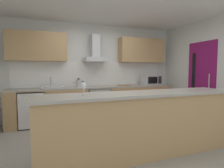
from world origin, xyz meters
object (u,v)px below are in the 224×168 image
object	(u,v)px
oven	(97,103)
sink	(51,87)
chopping_board	(124,85)
wine_glass	(84,86)
microwave	(151,80)
kettle	(79,83)
refrigerator	(32,109)
range_hood	(96,53)

from	to	relation	value
oven	sink	distance (m)	1.25
chopping_board	wine_glass	bearing A→B (deg)	-126.17
oven	microwave	size ratio (longest dim) A/B	1.60
oven	kettle	distance (m)	0.74
kettle	wine_glass	world-z (taller)	wine_glass
refrigerator	kettle	world-z (taller)	kettle
refrigerator	range_hood	distance (m)	2.11
sink	kettle	world-z (taller)	sink
refrigerator	microwave	distance (m)	3.32
refrigerator	range_hood	bearing A→B (deg)	4.69
kettle	sink	bearing A→B (deg)	176.14
microwave	range_hood	distance (m)	1.81
sink	chopping_board	size ratio (longest dim) A/B	1.47
refrigerator	chopping_board	world-z (taller)	chopping_board
chopping_board	sink	bearing A→B (deg)	178.97
microwave	chopping_board	world-z (taller)	microwave
microwave	oven	bearing A→B (deg)	179.03
oven	kettle	world-z (taller)	kettle
sink	wine_glass	xyz separation A→B (m)	(0.32, -2.25, 0.20)
oven	sink	size ratio (longest dim) A/B	1.60
microwave	kettle	distance (m)	2.14
microwave	wine_glass	distance (m)	3.33
wine_glass	oven	bearing A→B (deg)	69.41
sink	range_hood	distance (m)	1.45
oven	wine_glass	xyz separation A→B (m)	(-0.84, -2.24, 0.66)
range_hood	chopping_board	distance (m)	1.18
refrigerator	chopping_board	xyz separation A→B (m)	(2.39, -0.02, 0.49)
oven	chopping_board	bearing A→B (deg)	-1.74
oven	refrigerator	xyz separation A→B (m)	(-1.61, -0.00, -0.03)
oven	range_hood	xyz separation A→B (m)	(0.00, 0.13, 1.33)
oven	chopping_board	distance (m)	0.90
wine_glass	range_hood	bearing A→B (deg)	70.45
kettle	range_hood	world-z (taller)	range_hood
oven	sink	xyz separation A→B (m)	(-1.16, 0.01, 0.47)
sink	chopping_board	xyz separation A→B (m)	(1.94, -0.03, -0.02)
sink	wine_glass	size ratio (longest dim) A/B	2.81
wine_glass	kettle	bearing A→B (deg)	81.10
refrigerator	kettle	bearing A→B (deg)	-1.59
kettle	range_hood	xyz separation A→B (m)	(0.50, 0.16, 0.78)
oven	kettle	xyz separation A→B (m)	(-0.50, -0.03, 0.55)
oven	wine_glass	bearing A→B (deg)	-110.59
microwave	kettle	size ratio (longest dim) A/B	1.73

